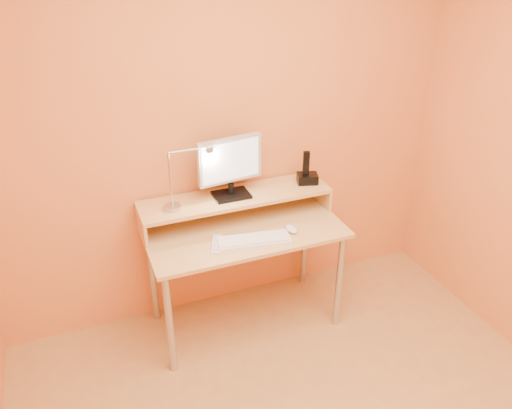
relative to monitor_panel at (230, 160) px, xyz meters
name	(u,v)px	position (x,y,z in m)	size (l,w,h in m)	color
wall_back	(225,130)	(0.03, 0.16, 0.13)	(3.00, 0.04, 2.50)	#DD8843
desk_leg_fl	(170,325)	(-0.52, -0.41, -0.77)	(0.04, 0.04, 0.69)	#B3B3B6
desk_leg_fr	(339,282)	(0.58, -0.41, -0.77)	(0.04, 0.04, 0.69)	#B3B3B6
desk_leg_bl	(152,276)	(-0.52, 0.09, -0.77)	(0.04, 0.04, 0.69)	#B3B3B6
desk_leg_br	(304,242)	(0.58, 0.09, -0.77)	(0.04, 0.04, 0.69)	#B3B3B6
desk_lower	(244,231)	(0.03, -0.16, -0.41)	(1.20, 0.60, 0.03)	#E5AF73
shelf_riser_left	(142,226)	(-0.56, -0.01, -0.33)	(0.02, 0.30, 0.14)	#E5AF73
shelf_riser_right	(320,193)	(0.62, -0.01, -0.33)	(0.02, 0.30, 0.14)	#E5AF73
desk_shelf	(236,197)	(0.03, -0.01, -0.25)	(1.20, 0.30, 0.03)	#E5AF73
monitor_foot	(231,195)	(0.00, -0.01, -0.23)	(0.22, 0.16, 0.02)	black
monitor_neck	(231,188)	(0.00, -0.01, -0.19)	(0.04, 0.04, 0.07)	black
monitor_panel	(230,160)	(0.00, 0.00, 0.00)	(0.41, 0.04, 0.28)	silver
monitor_back	(229,159)	(0.00, 0.02, 0.00)	(0.37, 0.01, 0.24)	black
monitor_screen	(231,161)	(0.00, -0.02, 0.00)	(0.37, 0.00, 0.24)	white
lamp_base	(173,207)	(-0.37, -0.04, -0.23)	(0.10, 0.10, 0.03)	#B3B3B6
lamp_post	(170,180)	(-0.37, -0.04, -0.05)	(0.01, 0.01, 0.33)	#B3B3B6
lamp_arm	(189,150)	(-0.25, -0.04, 0.12)	(0.01, 0.01, 0.24)	#B3B3B6
lamp_head	(210,150)	(-0.13, -0.04, 0.10)	(0.04, 0.04, 0.03)	#B3B3B6
lamp_bulb	(210,152)	(-0.13, -0.04, 0.09)	(0.03, 0.03, 0.00)	#FFEAC6
phone_dock	(307,178)	(0.52, -0.01, -0.21)	(0.13, 0.10, 0.06)	black
phone_handset	(306,163)	(0.51, -0.01, -0.10)	(0.04, 0.03, 0.16)	black
phone_led	(317,180)	(0.57, -0.06, -0.21)	(0.01, 0.00, 0.04)	#1A7FFF
keyboard	(253,241)	(0.03, -0.32, -0.39)	(0.44, 0.14, 0.02)	white
mouse	(291,229)	(0.28, -0.29, -0.38)	(0.06, 0.10, 0.04)	silver
remote_control	(216,244)	(-0.19, -0.27, -0.39)	(0.05, 0.19, 0.02)	white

